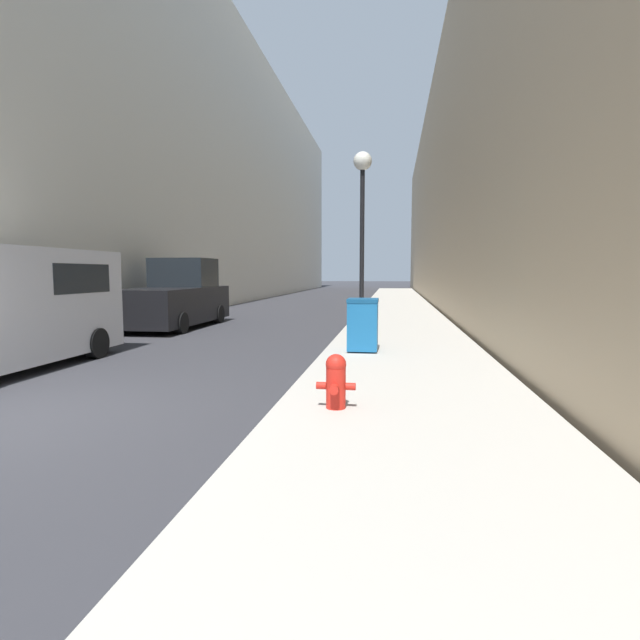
{
  "coord_description": "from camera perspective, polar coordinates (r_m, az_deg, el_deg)",
  "views": [
    {
      "loc": [
        4.79,
        -5.19,
        1.8
      ],
      "look_at": [
        1.59,
        16.58,
        -0.3
      ],
      "focal_mm": 28.0,
      "sensor_mm": 36.0,
      "label": 1
    }
  ],
  "objects": [
    {
      "name": "sidewalk_right",
      "position": [
        23.26,
        8.94,
        1.12
      ],
      "size": [
        3.39,
        60.0,
        0.15
      ],
      "color": "#B7B2A8",
      "rests_on": "ground"
    },
    {
      "name": "building_right_stone",
      "position": [
        32.54,
        23.21,
        13.14
      ],
      "size": [
        12.0,
        60.0,
        12.8
      ],
      "color": "tan",
      "rests_on": "ground"
    },
    {
      "name": "pickup_truck",
      "position": [
        17.16,
        -16.2,
        2.36
      ],
      "size": [
        2.16,
        5.14,
        2.28
      ],
      "color": "black",
      "rests_on": "ground"
    },
    {
      "name": "lamppost",
      "position": [
        14.23,
        4.86,
        13.27
      ],
      "size": [
        0.51,
        0.51,
        4.96
      ],
      "color": "black",
      "rests_on": "sidewalk_right"
    },
    {
      "name": "trash_bin",
      "position": [
        10.5,
        4.92,
        -0.48
      ],
      "size": [
        0.63,
        0.71,
        1.11
      ],
      "color": "#19609E",
      "rests_on": "sidewalk_right"
    },
    {
      "name": "building_left_glass",
      "position": [
        35.1,
        -17.39,
        15.67
      ],
      "size": [
        12.0,
        60.0,
        16.35
      ],
      "color": "beige",
      "rests_on": "ground"
    },
    {
      "name": "fire_hydrant",
      "position": [
        6.11,
        1.83,
        -6.87
      ],
      "size": [
        0.48,
        0.37,
        0.67
      ],
      "color": "red",
      "rests_on": "sidewalk_right"
    }
  ]
}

